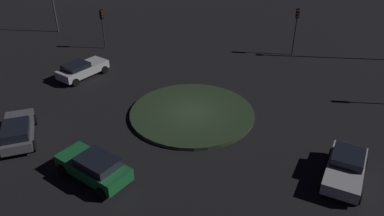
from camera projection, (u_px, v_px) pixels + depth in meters
ground_plane at (192, 114)px, 26.81m from camera, size 117.64×117.64×0.00m
roundabout_island at (192, 113)px, 26.75m from camera, size 8.85×8.85×0.24m
car_green at (94, 167)px, 20.45m from camera, size 4.72×2.98×1.52m
car_white at (82, 69)px, 31.80m from camera, size 2.96×4.67×1.41m
car_silver at (346, 167)px, 20.47m from camera, size 2.48×4.52×1.46m
car_grey at (18, 131)px, 23.57m from camera, size 4.21×4.56×1.47m
traffic_light_northwest at (102, 21)px, 36.66m from camera, size 0.39×0.37×3.93m
traffic_light_north at (296, 23)px, 35.03m from camera, size 0.36×0.39×4.50m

